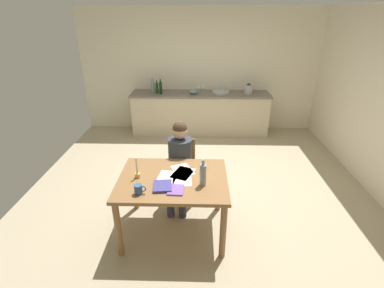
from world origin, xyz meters
TOP-DOWN VIEW (x-y plane):
  - ground_plane at (0.00, 0.00)m, footprint 5.20×5.20m
  - wall_back at (0.00, 2.60)m, footprint 5.20×0.12m
  - kitchen_counter at (0.00, 2.24)m, footprint 2.96×0.64m
  - dining_table at (-0.31, -0.95)m, footprint 1.24×0.95m
  - chair_at_table at (-0.26, -0.24)m, footprint 0.43×0.43m
  - person_seated at (-0.27, -0.38)m, footprint 0.35×0.61m
  - coffee_mug at (-0.64, -1.26)m, footprint 0.12×0.09m
  - candlestick at (-0.71, -0.94)m, footprint 0.06×0.06m
  - book_magazine at (-0.40, -1.14)m, footprint 0.22×0.24m
  - book_cookery at (-0.26, -1.19)m, footprint 0.17×0.21m
  - paper_letter at (-0.21, -0.77)m, footprint 0.31×0.36m
  - paper_bill at (-0.20, -0.84)m, footprint 0.31×0.35m
  - paper_envelope at (-0.20, -0.97)m, footprint 0.23×0.31m
  - paper_receipt at (-0.38, -0.94)m, footprint 0.25×0.32m
  - wine_bottle_on_table at (0.03, -1.07)m, footprint 0.07×0.07m
  - sink_unit at (0.44, 2.24)m, footprint 0.36×0.36m
  - bottle_oil at (-1.02, 2.29)m, footprint 0.08×0.08m
  - bottle_vinegar at (-0.92, 2.22)m, footprint 0.07×0.07m
  - bottle_wine_red at (-0.83, 2.15)m, footprint 0.06×0.06m
  - mixing_bowl at (-0.15, 2.18)m, footprint 0.19×0.19m
  - stovetop_kettle at (1.02, 2.24)m, footprint 0.18×0.18m
  - wine_glass_near_sink at (0.06, 2.39)m, footprint 0.07×0.07m
  - wine_glass_by_kettle at (-0.05, 2.39)m, footprint 0.07×0.07m

SIDE VIEW (x-z plane):
  - ground_plane at x=0.00m, z-range -0.04..0.00m
  - kitchen_counter at x=0.00m, z-range 0.00..0.90m
  - chair_at_table at x=-0.26m, z-range 0.05..0.92m
  - dining_table at x=-0.31m, z-range 0.27..1.01m
  - person_seated at x=-0.27m, z-range 0.08..1.28m
  - paper_letter at x=-0.21m, z-range 0.74..0.75m
  - paper_bill at x=-0.20m, z-range 0.74..0.75m
  - paper_envelope at x=-0.20m, z-range 0.74..0.75m
  - paper_receipt at x=-0.38m, z-range 0.74..0.75m
  - book_cookery at x=-0.26m, z-range 0.74..0.76m
  - book_magazine at x=-0.40m, z-range 0.74..0.77m
  - coffee_mug at x=-0.64m, z-range 0.74..0.85m
  - candlestick at x=-0.71m, z-range 0.69..0.94m
  - wine_bottle_on_table at x=0.03m, z-range 0.72..1.03m
  - sink_unit at x=0.44m, z-range 0.80..1.04m
  - mixing_bowl at x=-0.15m, z-range 0.90..0.98m
  - stovetop_kettle at x=1.02m, z-range 0.89..1.11m
  - wine_glass_near_sink at x=0.06m, z-range 0.93..1.09m
  - wine_glass_by_kettle at x=-0.05m, z-range 0.93..1.09m
  - bottle_vinegar at x=-0.92m, z-range 0.88..1.15m
  - bottle_wine_red at x=-0.83m, z-range 0.88..1.18m
  - bottle_oil at x=-1.02m, z-range 0.88..1.19m
  - wall_back at x=0.00m, z-range 0.00..2.60m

